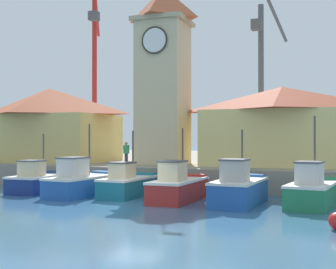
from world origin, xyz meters
name	(u,v)px	position (x,y,z in m)	size (l,w,h in m)	color
ground_plane	(136,205)	(0.00, 0.00, 0.00)	(300.00, 300.00, 0.00)	#386689
quay_wharf	(241,164)	(0.00, 26.05, 0.70)	(120.00, 40.00, 1.40)	gray
fishing_boat_far_left	(38,181)	(-7.78, 2.99, 0.67)	(2.20, 4.13, 3.52)	navy
fishing_boat_left_outer	(82,183)	(-4.37, 2.32, 0.74)	(2.54, 5.17, 4.08)	#2356A8
fishing_boat_left_inner	(128,184)	(-1.80, 2.96, 0.68)	(2.07, 4.38, 3.69)	#196B7F
fishing_boat_mid_left	(178,187)	(1.45, 2.11, 0.73)	(2.03, 4.85, 3.78)	#AD2823
fishing_boat_center	(239,189)	(4.68, 1.85, 0.78)	(2.20, 4.79, 3.68)	#2356A8
fishing_boat_mid_right	(312,191)	(8.09, 2.38, 0.74)	(2.47, 4.82, 4.35)	#237A4C
clock_tower	(163,71)	(-2.54, 10.51, 8.10)	(3.73, 3.73, 14.32)	beige
warehouse_left	(49,124)	(-12.72, 11.44, 4.41)	(10.19, 7.35, 5.89)	tan
warehouse_right	(282,125)	(5.67, 11.71, 4.14)	(10.49, 6.86, 5.37)	#E5D17A
port_crane_near	(262,95)	(2.11, 26.45, 7.58)	(2.79, 10.18, 17.55)	#353539
port_crane_far	(95,90)	(-17.42, 27.41, 8.93)	(5.28, 10.19, 19.35)	maroon
dock_worker_near_tower	(126,154)	(-3.80, 6.99, 2.24)	(0.34, 0.22, 1.62)	#33333D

